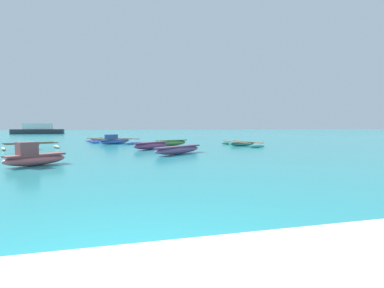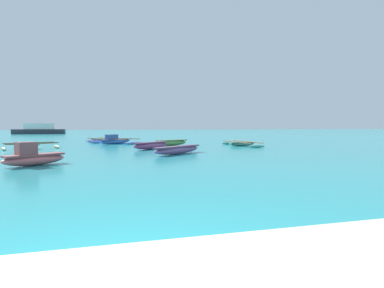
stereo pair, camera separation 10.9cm
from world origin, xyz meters
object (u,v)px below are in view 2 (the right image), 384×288
Objects in this scene: moored_boat_1 at (31,146)px; moored_boat_4 at (151,145)px; distant_ferry at (39,130)px; moored_boat_6 at (106,140)px; moored_boat_7 at (178,149)px; moored_boat_0 at (33,157)px; moored_boat_2 at (172,142)px; moored_boat_3 at (115,141)px; moored_boat_5 at (242,144)px.

moored_boat_1 is 1.31× the size of moored_boat_4.
moored_boat_4 is 0.31× the size of distant_ferry.
moored_boat_6 is 14.54m from moored_boat_7.
moored_boat_0 reaches higher than moored_boat_2.
moored_boat_0 reaches higher than moored_boat_4.
moored_boat_6 is (2.38, 17.30, -0.15)m from moored_boat_0.
distant_ferry is (-14.26, 36.24, 0.55)m from moored_boat_3.
moored_boat_4 reaches higher than moored_boat_5.
moored_boat_7 is (6.74, 3.43, -0.09)m from moored_boat_0.
moored_boat_1 is 42.06m from distant_ferry.
moored_boat_6 is at bearing 68.97° from moored_boat_4.
moored_boat_0 is 0.49× the size of moored_boat_3.
moored_boat_6 is at bearing 68.62° from moored_boat_7.
moored_boat_1 is at bearing 170.53° from moored_boat_5.
moored_boat_2 is 0.86× the size of moored_boat_7.
moored_boat_2 is 7.14m from moored_boat_7.
moored_boat_6 is (-3.30, 9.88, -0.08)m from moored_boat_4.
distant_ferry is at bearing 72.78° from moored_boat_6.
moored_boat_2 is 3.71m from moored_boat_4.
distant_ferry is at bearing 89.66° from moored_boat_2.
moored_boat_2 is at bearing 71.31° from moored_boat_1.
moored_boat_1 is at bearing 160.35° from moored_boat_2.
moored_boat_1 is 0.41× the size of distant_ferry.
moored_boat_3 reaches higher than moored_boat_2.
moored_boat_6 is at bearing 102.88° from moored_boat_2.
moored_boat_0 is at bearing -153.12° from moored_boat_5.
moored_boat_1 is 10.14m from moored_boat_2.
moored_boat_1 is 15.52m from moored_boat_5.
moored_boat_5 is at bearing 1.55° from moored_boat_7.
moored_boat_3 is 38.95m from distant_ferry.
moored_boat_5 is (9.87, -5.54, -0.11)m from moored_boat_3.
moored_boat_2 is 0.31× the size of distant_ferry.
moored_boat_7 is at bearing 31.97° from moored_boat_1.
moored_boat_2 reaches higher than moored_boat_7.
moored_boat_3 is at bearing -68.53° from distant_ferry.
moored_boat_3 is 3.01m from moored_boat_6.
moored_boat_3 reaches higher than moored_boat_1.
moored_boat_7 is (4.36, -13.87, 0.06)m from moored_boat_6.
moored_boat_7 is at bearing -122.11° from moored_boat_3.
moored_boat_3 reaches higher than moored_boat_4.
moored_boat_7 reaches higher than moored_boat_6.
moored_boat_3 is at bearing -111.78° from moored_boat_6.
moored_boat_0 is 0.51× the size of moored_boat_5.
moored_boat_0 is at bearing -10.35° from moored_boat_1.
moored_boat_2 is 1.01× the size of moored_boat_4.
moored_boat_1 is 10.95m from moored_boat_7.
distant_ferry is at bearing 66.37° from moored_boat_0.
moored_boat_7 is at bearing -69.43° from distant_ferry.
distant_ferry is (-16.66, 43.25, 0.57)m from moored_boat_4.
moored_boat_2 is (7.72, 10.50, -0.08)m from moored_boat_0.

